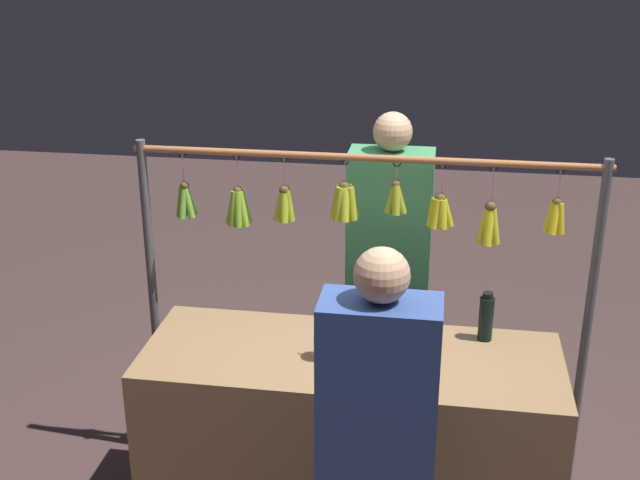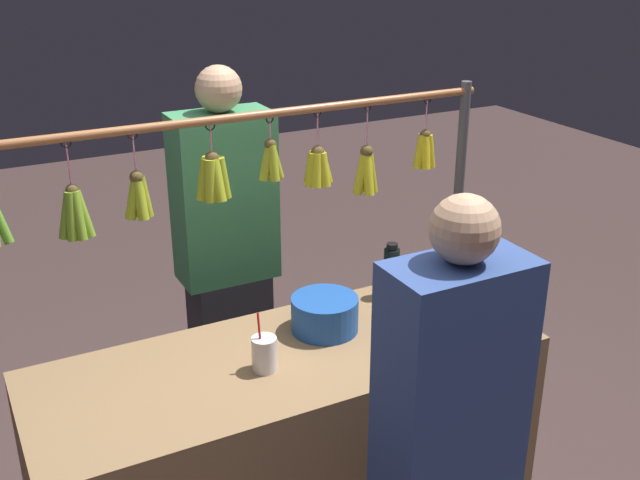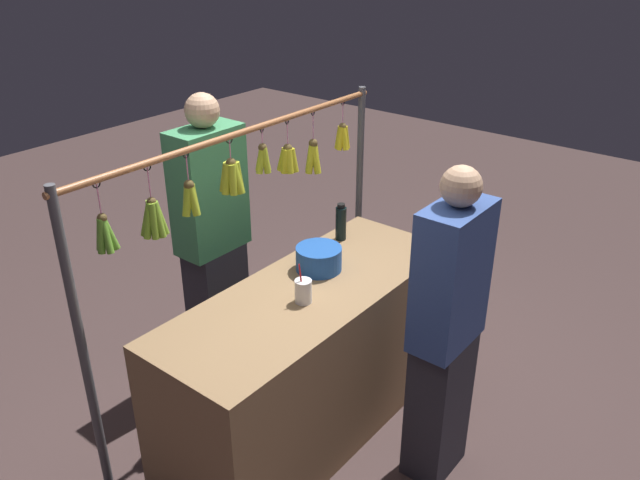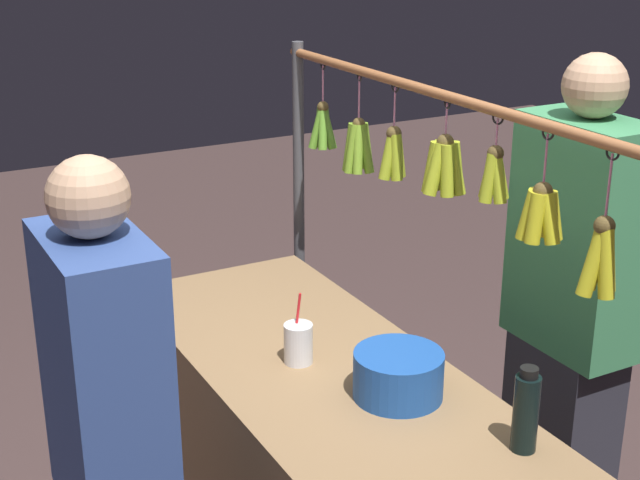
{
  "view_description": "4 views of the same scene",
  "coord_description": "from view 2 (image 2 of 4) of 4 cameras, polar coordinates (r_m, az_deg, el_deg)",
  "views": [
    {
      "loc": [
        -0.35,
        3.07,
        2.65
      ],
      "look_at": [
        0.14,
        0.0,
        1.43
      ],
      "focal_mm": 45.77,
      "sensor_mm": 36.0,
      "label": 1
    },
    {
      "loc": [
        0.98,
        2.12,
        2.31
      ],
      "look_at": [
        -0.13,
        0.0,
        1.32
      ],
      "focal_mm": 42.95,
      "sensor_mm": 36.0,
      "label": 2
    },
    {
      "loc": [
        2.2,
        1.83,
        2.61
      ],
      "look_at": [
        -0.09,
        0.0,
        1.16
      ],
      "focal_mm": 36.1,
      "sensor_mm": 36.0,
      "label": 3
    },
    {
      "loc": [
        -2.08,
        1.17,
        2.2
      ],
      "look_at": [
        0.07,
        0.0,
        1.3
      ],
      "focal_mm": 51.84,
      "sensor_mm": 36.0,
      "label": 4
    }
  ],
  "objects": [
    {
      "name": "vendor_person",
      "position": [
        3.45,
        -6.89,
        -2.14
      ],
      "size": [
        0.42,
        0.23,
        1.79
      ],
      "color": "#2D2D38",
      "rests_on": "ground"
    },
    {
      "name": "market_counter",
      "position": [
        2.99,
        -2.28,
        -16.0
      ],
      "size": [
        1.81,
        0.68,
        0.91
      ],
      "primitive_type": "cube",
      "color": "olive",
      "rests_on": "ground"
    },
    {
      "name": "display_rack",
      "position": [
        2.94,
        -6.09,
        1.23
      ],
      "size": [
        2.15,
        0.14,
        1.7
      ],
      "color": "#4C4C51",
      "rests_on": "ground"
    },
    {
      "name": "blue_bucket",
      "position": [
        2.85,
        0.35,
        -5.54
      ],
      "size": [
        0.25,
        0.25,
        0.13
      ],
      "primitive_type": "cylinder",
      "color": "#1E50A6",
      "rests_on": "market_counter"
    },
    {
      "name": "customer_person",
      "position": [
        2.35,
        9.34,
        -16.76
      ],
      "size": [
        0.4,
        0.22,
        1.69
      ],
      "color": "#2D2D38",
      "rests_on": "ground"
    },
    {
      "name": "water_bottle",
      "position": [
        3.1,
        5.33,
        -2.32
      ],
      "size": [
        0.06,
        0.06,
        0.23
      ],
      "color": "black",
      "rests_on": "market_counter"
    },
    {
      "name": "drink_cup",
      "position": [
        2.62,
        -4.17,
        -8.45
      ],
      "size": [
        0.09,
        0.09,
        0.21
      ],
      "color": "silver",
      "rests_on": "market_counter"
    }
  ]
}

